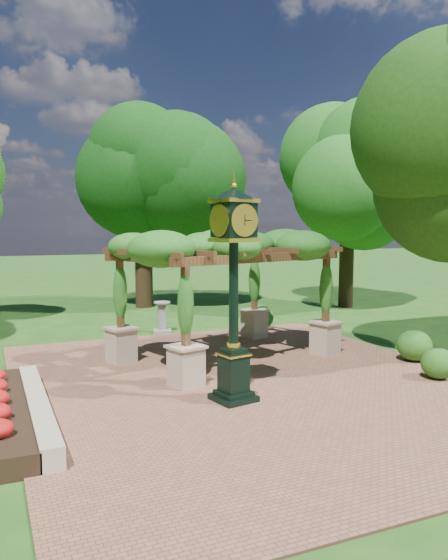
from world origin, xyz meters
name	(u,v)px	position (x,y,z in m)	size (l,w,h in m)	color
ground	(272,396)	(0.00, 0.00, 0.00)	(120.00, 120.00, 0.00)	#1E4714
brick_plaza	(251,382)	(0.00, 1.00, 0.02)	(10.00, 12.00, 0.04)	brown
border_wall	(38,408)	(-4.60, 0.50, 0.20)	(0.35, 5.00, 0.40)	#C6B793
pedestal_clock	(234,274)	(-0.92, -0.07, 2.58)	(1.00, 1.00, 4.32)	black
pergola	(226,253)	(0.42, 3.30, 2.83)	(6.21, 4.82, 3.44)	#BDAA8D
sundial	(162,319)	(-0.07, 7.45, 0.46)	(0.71, 0.71, 1.04)	gray
shrub_front	(438,363)	(4.04, -0.51, 0.39)	(0.78, 0.78, 0.70)	#255A19
shrub_mid	(414,346)	(4.73, 1.00, 0.44)	(0.89, 0.89, 0.80)	#265B19
shrub_back	(260,317)	(3.07, 6.49, 0.46)	(0.93, 0.93, 0.84)	#205719
tree_north	(143,174)	(0.94, 13.34, 5.75)	(4.85, 4.85, 8.38)	#372316
tree_east_far	(348,177)	(9.05, 9.84, 5.61)	(4.79, 4.79, 8.15)	black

